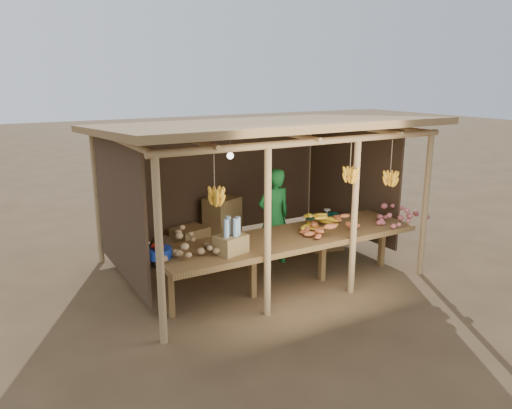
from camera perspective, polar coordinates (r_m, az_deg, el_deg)
ground at (r=8.13m, az=0.00°, el=-7.19°), size 60.00×60.00×0.00m
stall_structure at (r=7.58m, az=0.22°, el=6.23°), size 4.70×3.50×2.43m
counter at (r=7.12m, az=3.83°, el=-4.08°), size 3.90×1.05×0.80m
potato_heap at (r=6.40m, az=-7.52°, el=-4.04°), size 0.96×0.65×0.36m
sweet_potato_heap at (r=7.33m, az=8.59°, el=-1.71°), size 1.02×0.77×0.35m
onion_heap at (r=8.05m, az=16.26°, el=-0.66°), size 1.03×0.78×0.36m
banana_pile at (r=7.46m, az=6.78°, el=-1.39°), size 0.68×0.52×0.35m
tomato_basin at (r=6.36m, az=-11.11°, el=-5.32°), size 0.34×0.34×0.18m
bottle_box at (r=6.38m, az=-2.91°, el=-4.00°), size 0.44×0.38×0.47m
vendor at (r=8.06m, az=2.08°, el=-1.42°), size 0.58×0.38×1.59m
tarp_crate at (r=9.02m, az=7.91°, el=-3.05°), size 0.75×0.69×0.75m
carton_stack at (r=8.83m, az=-5.07°, el=-2.73°), size 1.31×0.62×0.90m
burlap_sacks at (r=8.21m, az=-12.08°, el=-5.31°), size 0.86×0.45×0.61m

